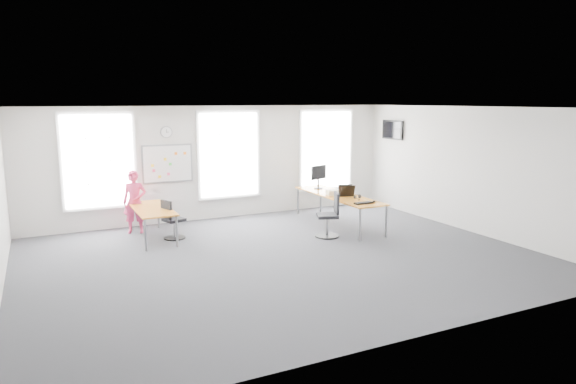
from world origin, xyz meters
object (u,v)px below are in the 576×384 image
headphones (357,196)px  person (135,202)px  chair_left (172,222)px  monitor (319,175)px  desk_left (152,211)px  desk_right (338,197)px  keyboard (364,203)px  chair_right (330,218)px

headphones → person: bearing=166.6°
chair_left → monitor: 4.25m
desk_left → headphones: headphones is taller
desk_right → chair_left: bearing=173.3°
desk_right → monitor: 1.12m
desk_right → keyboard: bearing=-93.2°
person → keyboard: person is taller
desk_right → headphones: size_ratio=18.63×
chair_right → monitor: 2.24m
chair_right → chair_left: 3.63m
desk_right → monitor: bearing=89.6°
person → headphones: size_ratio=8.83×
chair_right → headphones: chair_right is taller
chair_right → monitor: size_ratio=1.64×
person → keyboard: 5.42m
desk_right → monitor: size_ratio=5.02×
desk_right → keyboard: (-0.07, -1.23, 0.06)m
keyboard → headphones: headphones is taller
chair_right → person: bearing=-98.8°
keyboard → headphones: 0.66m
headphones → monitor: (-0.15, 1.65, 0.34)m
person → monitor: person is taller
chair_left → person: 1.19m
keyboard → desk_left: bearing=154.5°
chair_right → headphones: 1.07m
chair_left → keyboard: bearing=-132.1°
desk_left → keyboard: bearing=-23.4°
headphones → monitor: monitor is taller
desk_right → desk_left: (-4.54, 0.71, -0.07)m
chair_left → headphones: 4.46m
person → desk_left: bearing=-52.9°
chair_right → chair_left: chair_right is taller
desk_right → headphones: (0.16, -0.61, 0.10)m
person → monitor: bearing=12.9°
chair_left → keyboard: size_ratio=1.99×
person → monitor: (4.80, -0.38, 0.40)m
chair_right → monitor: monitor is taller
chair_left → person: bearing=15.6°
chair_right → keyboard: chair_right is taller
keyboard → monitor: bearing=86.0°
desk_right → desk_left: desk_right is taller
desk_left → headphones: (4.70, -1.32, 0.16)m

